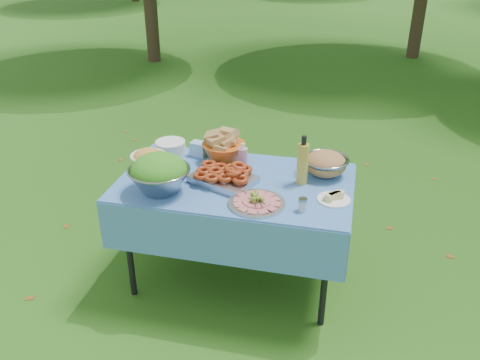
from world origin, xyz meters
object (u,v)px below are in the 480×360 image
picnic_table (235,232)px  bread_bowl (224,148)px  pasta_bowl_steel (325,163)px  charcuterie_platter (257,198)px  plate_stack (170,147)px  salad_bowl (159,173)px  oil_bottle (303,160)px

picnic_table → bread_bowl: size_ratio=4.97×
pasta_bowl_steel → charcuterie_platter: 0.59m
plate_stack → pasta_bowl_steel: 1.09m
salad_bowl → bread_bowl: bearing=62.6°
charcuterie_platter → oil_bottle: 0.41m
oil_bottle → charcuterie_platter: bearing=-124.3°
picnic_table → bread_bowl: (-0.14, 0.27, 0.48)m
picnic_table → salad_bowl: (-0.41, -0.24, 0.50)m
pasta_bowl_steel → charcuterie_platter: (-0.35, -0.48, -0.04)m
plate_stack → bread_bowl: bread_bowl is taller
charcuterie_platter → picnic_table: bearing=127.0°
plate_stack → salad_bowl: bearing=-76.0°
picnic_table → oil_bottle: size_ratio=4.62×
picnic_table → oil_bottle: oil_bottle is taller
salad_bowl → charcuterie_platter: bearing=-1.6°
pasta_bowl_steel → oil_bottle: oil_bottle is taller
salad_bowl → oil_bottle: bearing=20.5°
picnic_table → charcuterie_platter: 0.52m
bread_bowl → charcuterie_platter: bread_bowl is taller
oil_bottle → salad_bowl: bearing=-159.5°
bread_bowl → charcuterie_platter: bearing=-57.5°
plate_stack → charcuterie_platter: plate_stack is taller
picnic_table → pasta_bowl_steel: pasta_bowl_steel is taller
salad_bowl → plate_stack: (-0.14, 0.55, -0.08)m
pasta_bowl_steel → salad_bowl: bearing=-154.0°
plate_stack → bread_bowl: 0.41m
picnic_table → plate_stack: (-0.54, 0.31, 0.42)m
pasta_bowl_steel → plate_stack: bearing=175.3°
salad_bowl → bread_bowl: (0.26, 0.51, -0.02)m
bread_bowl → oil_bottle: oil_bottle is taller
picnic_table → bread_bowl: bearing=117.8°
charcuterie_platter → oil_bottle: bearing=55.7°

